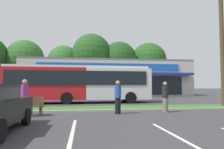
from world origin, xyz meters
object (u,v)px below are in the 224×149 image
at_px(pedestrian_mid, 24,98).
at_px(pedestrian_near_bench, 165,97).
at_px(bus_stop_bench, 28,106).
at_px(city_bus, 79,83).
at_px(utility_pole, 220,24).
at_px(pedestrian_far, 118,97).

bearing_deg(pedestrian_mid, pedestrian_near_bench, 174.44).
bearing_deg(bus_stop_bench, city_bus, -108.03).
bearing_deg(pedestrian_near_bench, utility_pole, 85.52).
distance_m(utility_pole, city_bus, 12.11).
relative_size(bus_stop_bench, pedestrian_far, 0.89).
xyz_separation_m(utility_pole, bus_stop_bench, (-12.58, -2.31, -5.46)).
bearing_deg(pedestrian_near_bench, pedestrian_far, -110.75).
bearing_deg(pedestrian_near_bench, pedestrian_mid, -110.43).
bearing_deg(pedestrian_far, city_bus, 94.93).
bearing_deg(bus_stop_bench, pedestrian_near_bench, -178.25).
distance_m(bus_stop_bench, pedestrian_mid, 0.71).
height_order(utility_pole, bus_stop_bench, utility_pole).
distance_m(bus_stop_bench, pedestrian_far, 4.66).
distance_m(utility_pole, bus_stop_bench, 13.91).
height_order(pedestrian_near_bench, pedestrian_far, pedestrian_far).
distance_m(pedestrian_near_bench, pedestrian_far, 2.83).
bearing_deg(city_bus, pedestrian_mid, -108.07).
xyz_separation_m(city_bus, pedestrian_mid, (-2.42, -7.91, -0.85)).
relative_size(city_bus, bus_stop_bench, 7.98).
xyz_separation_m(bus_stop_bench, pedestrian_mid, (-0.03, -0.58, 0.41)).
bearing_deg(pedestrian_far, utility_pole, 4.59).
bearing_deg(pedestrian_far, pedestrian_mid, 174.33).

